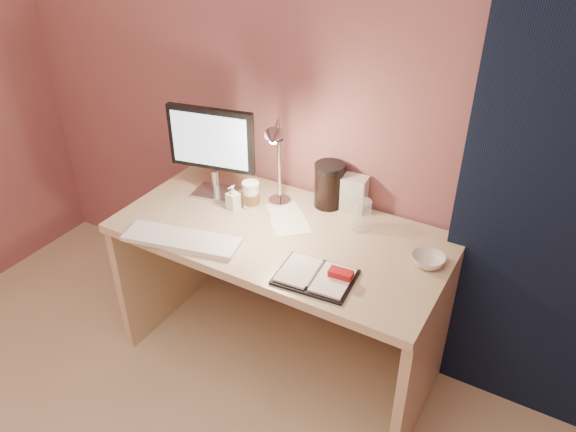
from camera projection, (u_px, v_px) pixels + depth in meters
The scene contains 14 objects.
room at pixel (561, 167), 1.96m from camera, with size 3.50×3.50×3.50m.
desk at pixel (290, 264), 2.52m from camera, with size 1.40×0.70×0.73m.
monitor at pixel (212, 144), 2.47m from camera, with size 0.40×0.18×0.42m.
keyboard at pixel (182, 239), 2.28m from camera, with size 0.48×0.14×0.02m, color white.
planner at pixel (318, 276), 2.08m from camera, with size 0.30×0.24×0.04m.
paper_a at pixel (291, 225), 2.38m from camera, with size 0.15×0.15×0.00m, color white.
paper_c at pixel (284, 211), 2.48m from camera, with size 0.14×0.14×0.00m, color white.
coffee_cup at pixel (251, 196), 2.48m from camera, with size 0.08×0.08×0.12m.
clear_cup at pixel (362, 215), 2.33m from camera, with size 0.08×0.08×0.13m, color white.
bowl at pixel (428, 260), 2.14m from camera, with size 0.13×0.13×0.04m, color silver.
lotion_bottle at pixel (233, 197), 2.47m from camera, with size 0.05×0.05×0.11m, color white.
dark_jar at pixel (329, 187), 2.48m from camera, with size 0.13×0.13×0.18m, color black.
product_box at pixel (354, 194), 2.45m from camera, with size 0.11×0.09×0.16m, color silver.
desk_lamp at pixel (258, 155), 2.34m from camera, with size 0.17×0.26×0.43m.
Camera 1 is at (1.00, -0.29, 2.04)m, focal length 35.00 mm.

